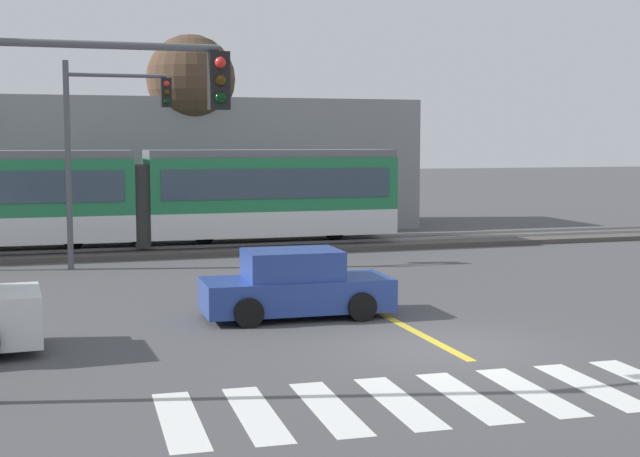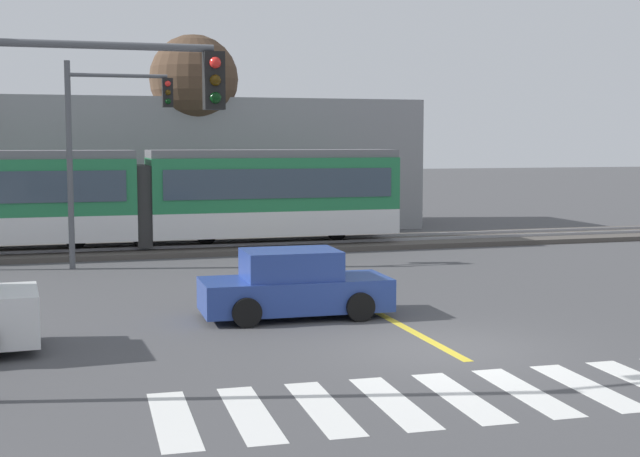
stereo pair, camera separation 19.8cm
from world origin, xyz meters
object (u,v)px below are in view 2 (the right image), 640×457
at_px(light_rail_tram, 141,195).
at_px(traffic_light_near_left, 69,147).
at_px(traffic_light_far_left, 104,134).
at_px(bare_tree_west, 194,80).
at_px(sedan_crossing, 294,286).

distance_m(light_rail_tram, traffic_light_near_left, 18.09).
height_order(light_rail_tram, traffic_light_near_left, traffic_light_near_left).
xyz_separation_m(light_rail_tram, traffic_light_far_left, (-1.42, -3.57, 2.11)).
distance_m(traffic_light_near_left, bare_tree_west, 24.55).
bearing_deg(sedan_crossing, light_rail_tram, 99.84).
height_order(light_rail_tram, sedan_crossing, light_rail_tram).
height_order(sedan_crossing, traffic_light_near_left, traffic_light_near_left).
xyz_separation_m(traffic_light_far_left, traffic_light_near_left, (-1.22, -14.23, -0.31)).
distance_m(light_rail_tram, sedan_crossing, 13.00).
relative_size(sedan_crossing, bare_tree_west, 0.51).
height_order(sedan_crossing, bare_tree_west, bare_tree_west).
bearing_deg(light_rail_tram, sedan_crossing, -80.16).
bearing_deg(traffic_light_far_left, traffic_light_near_left, -94.88).
bearing_deg(traffic_light_far_left, bare_tree_west, 66.24).
bearing_deg(traffic_light_near_left, light_rail_tram, 81.59).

